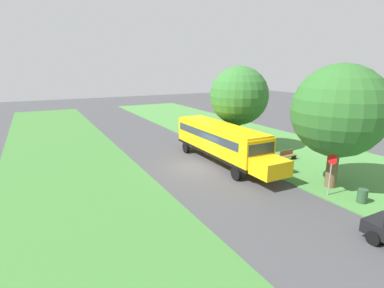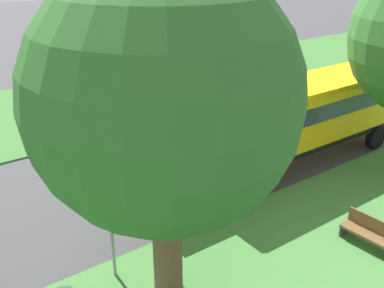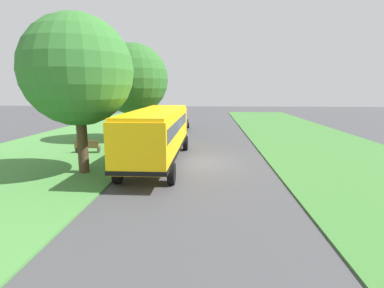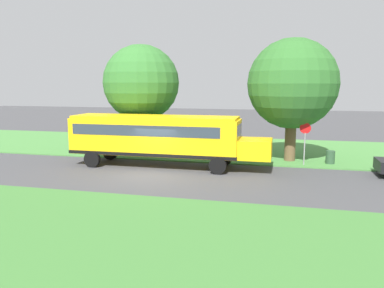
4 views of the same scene
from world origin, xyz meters
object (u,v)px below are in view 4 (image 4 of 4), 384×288
object	(u,v)px
school_bus	(159,136)
trash_bin	(330,158)
oak_tree_roadside_mid	(292,84)
park_bench	(211,147)
oak_tree_beside_bus	(143,83)
stop_sign	(305,139)

from	to	relation	value
school_bus	trash_bin	bearing A→B (deg)	105.93
oak_tree_roadside_mid	park_bench	bearing A→B (deg)	-106.94
oak_tree_roadside_mid	school_bus	bearing A→B (deg)	-65.85
oak_tree_beside_bus	park_bench	distance (m)	6.86
school_bus	park_bench	bearing A→B (deg)	156.57
school_bus	stop_sign	size ratio (longest dim) A/B	4.53
school_bus	oak_tree_roadside_mid	world-z (taller)	oak_tree_roadside_mid
stop_sign	trash_bin	distance (m)	2.25
oak_tree_beside_bus	park_bench	size ratio (longest dim) A/B	4.83
oak_tree_roadside_mid	stop_sign	bearing A→B (deg)	31.90
school_bus	park_bench	size ratio (longest dim) A/B	7.61
school_bus	oak_tree_roadside_mid	bearing A→B (deg)	114.15
oak_tree_beside_bus	oak_tree_roadside_mid	xyz separation A→B (m)	(-0.09, 10.31, -0.05)
stop_sign	park_bench	bearing A→B (deg)	-115.54
oak_tree_roadside_mid	stop_sign	xyz separation A→B (m)	(1.39, 0.87, -3.40)
trash_bin	stop_sign	bearing A→B (deg)	-63.64
school_bus	trash_bin	xyz separation A→B (m)	(-2.98, 10.45, -1.47)
oak_tree_beside_bus	trash_bin	size ratio (longest dim) A/B	8.77
oak_tree_roadside_mid	stop_sign	distance (m)	3.77
school_bus	oak_tree_beside_bus	bearing A→B (deg)	-145.60
oak_tree_roadside_mid	stop_sign	world-z (taller)	oak_tree_roadside_mid
oak_tree_beside_bus	park_bench	xyz separation A→B (m)	(-1.81, 4.66, -4.70)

